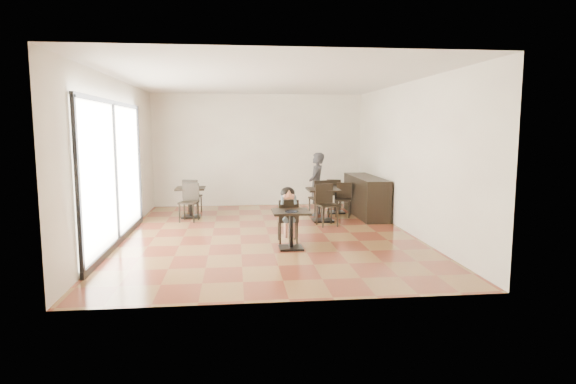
{
  "coord_description": "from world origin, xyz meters",
  "views": [
    {
      "loc": [
        -0.68,
        -9.92,
        2.22
      ],
      "look_at": [
        0.34,
        -0.76,
        1.0
      ],
      "focal_mm": 30.0,
      "sensor_mm": 36.0,
      "label": 1
    }
  ],
  "objects": [
    {
      "name": "chair_left_a",
      "position": [
        -1.8,
        2.75,
        0.45
      ],
      "size": [
        0.49,
        0.49,
        0.91
      ],
      "primitive_type": null,
      "rotation": [
        0.0,
        0.0,
        2.9
      ],
      "color": "black",
      "rests_on": "floor"
    },
    {
      "name": "child_table",
      "position": [
        0.34,
        -1.26,
        0.36
      ],
      "size": [
        0.68,
        0.68,
        0.72
      ],
      "primitive_type": null,
      "color": "black",
      "rests_on": "floor"
    },
    {
      "name": "child",
      "position": [
        0.34,
        -0.71,
        0.54
      ],
      "size": [
        0.39,
        0.54,
        1.08
      ],
      "primitive_type": null,
      "color": "slate",
      "rests_on": "child_chair"
    },
    {
      "name": "cafe_table_mid",
      "position": [
        1.41,
        1.33,
        0.4
      ],
      "size": [
        0.89,
        0.89,
        0.79
      ],
      "primitive_type": null,
      "rotation": [
        0.0,
        0.0,
        0.22
      ],
      "color": "black",
      "rests_on": "floor"
    },
    {
      "name": "wall_front",
      "position": [
        0.0,
        -4.0,
        1.6
      ],
      "size": [
        6.0,
        0.01,
        3.2
      ],
      "primitive_type": "cube",
      "color": "silver",
      "rests_on": "floor"
    },
    {
      "name": "pizza_slice",
      "position": [
        0.34,
        -0.9,
        0.94
      ],
      "size": [
        0.25,
        0.19,
        0.06
      ],
      "primitive_type": null,
      "color": "tan",
      "rests_on": "child"
    },
    {
      "name": "chair_back_b",
      "position": [
        2.04,
        1.91,
        0.42
      ],
      "size": [
        0.48,
        0.48,
        0.85
      ],
      "primitive_type": null,
      "rotation": [
        0.0,
        0.0,
        -0.33
      ],
      "color": "black",
      "rests_on": "floor"
    },
    {
      "name": "chair_left_b",
      "position": [
        -1.8,
        1.65,
        0.45
      ],
      "size": [
        0.49,
        0.49,
        0.91
      ],
      "primitive_type": null,
      "rotation": [
        0.0,
        0.0,
        -0.24
      ],
      "color": "black",
      "rests_on": "floor"
    },
    {
      "name": "cafe_table_back",
      "position": [
        1.97,
        2.46,
        0.35
      ],
      "size": [
        0.84,
        0.84,
        0.7
      ],
      "primitive_type": null,
      "rotation": [
        0.0,
        0.0,
        -0.33
      ],
      "color": "black",
      "rests_on": "floor"
    },
    {
      "name": "plate",
      "position": [
        0.34,
        -1.36,
        0.72
      ],
      "size": [
        0.24,
        0.24,
        0.01
      ],
      "primitive_type": "cylinder",
      "color": "black",
      "rests_on": "child_table"
    },
    {
      "name": "chair_back_a",
      "position": [
        2.04,
        3.01,
        0.42
      ],
      "size": [
        0.48,
        0.48,
        0.85
      ],
      "primitive_type": null,
      "rotation": [
        0.0,
        0.0,
        2.81
      ],
      "color": "black",
      "rests_on": "floor"
    },
    {
      "name": "cafe_table_left",
      "position": [
        -1.8,
        2.2,
        0.38
      ],
      "size": [
        0.86,
        0.86,
        0.76
      ],
      "primitive_type": null,
      "rotation": [
        0.0,
        0.0,
        -0.24
      ],
      "color": "black",
      "rests_on": "floor"
    },
    {
      "name": "wall_left",
      "position": [
        -3.0,
        0.0,
        1.6
      ],
      "size": [
        0.01,
        8.0,
        3.2
      ],
      "primitive_type": "cube",
      "color": "silver",
      "rests_on": "floor"
    },
    {
      "name": "service_counter",
      "position": [
        2.65,
        2.0,
        0.5
      ],
      "size": [
        0.6,
        2.4,
        1.0
      ],
      "primitive_type": "cube",
      "color": "black",
      "rests_on": "floor"
    },
    {
      "name": "adult_patron",
      "position": [
        1.39,
        2.16,
        0.81
      ],
      "size": [
        0.55,
        0.68,
        1.61
      ],
      "primitive_type": "imported",
      "rotation": [
        0.0,
        0.0,
        -1.9
      ],
      "color": "#323136",
      "rests_on": "floor"
    },
    {
      "name": "chair_mid_a",
      "position": [
        1.41,
        1.88,
        0.48
      ],
      "size": [
        0.51,
        0.51,
        0.95
      ],
      "primitive_type": null,
      "rotation": [
        0.0,
        0.0,
        3.36
      ],
      "color": "black",
      "rests_on": "floor"
    },
    {
      "name": "chair_mid_b",
      "position": [
        1.41,
        0.78,
        0.48
      ],
      "size": [
        0.51,
        0.51,
        0.95
      ],
      "primitive_type": null,
      "rotation": [
        0.0,
        0.0,
        0.22
      ],
      "color": "black",
      "rests_on": "floor"
    },
    {
      "name": "floor",
      "position": [
        0.0,
        0.0,
        0.0
      ],
      "size": [
        6.0,
        8.0,
        0.01
      ],
      "primitive_type": "cube",
      "color": "brown",
      "rests_on": "ground"
    },
    {
      "name": "wall_back",
      "position": [
        0.0,
        4.0,
        1.6
      ],
      "size": [
        6.0,
        0.01,
        3.2
      ],
      "primitive_type": "cube",
      "color": "silver",
      "rests_on": "floor"
    },
    {
      "name": "ceiling",
      "position": [
        0.0,
        0.0,
        3.2
      ],
      "size": [
        6.0,
        8.0,
        0.01
      ],
      "primitive_type": "cube",
      "color": "silver",
      "rests_on": "floor"
    },
    {
      "name": "storefront_window",
      "position": [
        -2.97,
        -0.5,
        1.4
      ],
      "size": [
        0.04,
        4.5,
        2.6
      ],
      "primitive_type": "cube",
      "color": "white",
      "rests_on": "floor"
    },
    {
      "name": "child_chair",
      "position": [
        0.34,
        -0.71,
        0.43
      ],
      "size": [
        0.39,
        0.39,
        0.86
      ],
      "primitive_type": null,
      "rotation": [
        0.0,
        0.0,
        3.14
      ],
      "color": "black",
      "rests_on": "floor"
    },
    {
      "name": "wall_right",
      "position": [
        3.0,
        0.0,
        1.6
      ],
      "size": [
        0.01,
        8.0,
        3.2
      ],
      "primitive_type": "cube",
      "color": "silver",
      "rests_on": "floor"
    }
  ]
}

